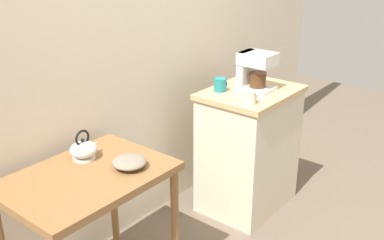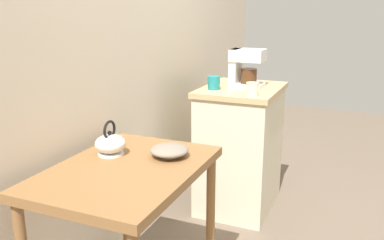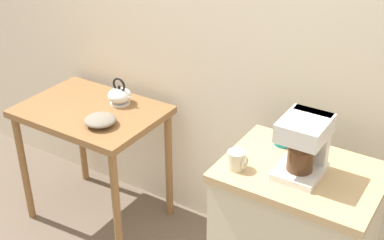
% 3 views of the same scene
% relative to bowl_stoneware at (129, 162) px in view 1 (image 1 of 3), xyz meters
% --- Properties ---
extents(back_wall, '(4.40, 0.10, 2.80)m').
position_rel_bowl_stoneware_xyz_m(back_wall, '(0.59, 0.51, 0.61)').
color(back_wall, beige).
rests_on(back_wall, ground_plane).
extents(wooden_table, '(0.80, 0.58, 0.76)m').
position_rel_bowl_stoneware_xyz_m(wooden_table, '(-0.18, 0.12, -0.14)').
color(wooden_table, olive).
rests_on(wooden_table, ground_plane).
extents(kitchen_counter, '(0.67, 0.51, 0.88)m').
position_rel_bowl_stoneware_xyz_m(kitchen_counter, '(1.13, -0.00, -0.35)').
color(kitchen_counter, beige).
rests_on(kitchen_counter, ground_plane).
extents(bowl_stoneware, '(0.17, 0.17, 0.06)m').
position_rel_bowl_stoneware_xyz_m(bowl_stoneware, '(0.00, 0.00, 0.00)').
color(bowl_stoneware, gray).
rests_on(bowl_stoneware, wooden_table).
extents(teakettle, '(0.17, 0.14, 0.16)m').
position_rel_bowl_stoneware_xyz_m(teakettle, '(-0.08, 0.26, 0.02)').
color(teakettle, white).
rests_on(teakettle, wooden_table).
extents(coffee_maker, '(0.18, 0.22, 0.26)m').
position_rel_bowl_stoneware_xyz_m(coffee_maker, '(1.14, -0.01, 0.23)').
color(coffee_maker, white).
rests_on(coffee_maker, kitchen_counter).
extents(mug_dark_teal, '(0.09, 0.08, 0.09)m').
position_rel_bowl_stoneware_xyz_m(mug_dark_teal, '(0.98, 0.15, 0.13)').
color(mug_dark_teal, teal).
rests_on(mug_dark_teal, kitchen_counter).
extents(mug_small_cream, '(0.08, 0.08, 0.08)m').
position_rel_bowl_stoneware_xyz_m(mug_small_cream, '(0.89, -0.14, 0.13)').
color(mug_small_cream, beige).
rests_on(mug_small_cream, kitchen_counter).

